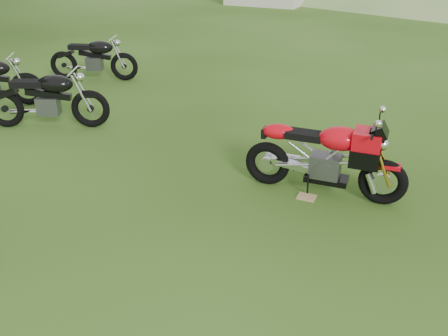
% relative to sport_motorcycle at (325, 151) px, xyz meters
% --- Properties ---
extents(ground, '(120.00, 120.00, 0.00)m').
position_rel_sport_motorcycle_xyz_m(ground, '(-1.30, -1.39, -0.62)').
color(ground, '#26440E').
rests_on(ground, ground).
extents(sport_motorcycle, '(2.12, 0.91, 1.24)m').
position_rel_sport_motorcycle_xyz_m(sport_motorcycle, '(0.00, 0.00, 0.00)').
color(sport_motorcycle, red).
rests_on(sport_motorcycle, ground).
extents(plywood_board, '(0.28, 0.24, 0.02)m').
position_rel_sport_motorcycle_xyz_m(plywood_board, '(-0.19, -0.17, -0.61)').
color(plywood_board, tan).
rests_on(plywood_board, ground).
extents(vintage_moto_b, '(2.18, 0.85, 1.12)m').
position_rel_sport_motorcycle_xyz_m(vintage_moto_b, '(-4.80, 1.63, -0.06)').
color(vintage_moto_b, black).
rests_on(vintage_moto_b, ground).
extents(vintage_moto_d, '(2.04, 0.62, 1.06)m').
position_rel_sport_motorcycle_xyz_m(vintage_moto_d, '(-5.23, 4.65, -0.09)').
color(vintage_moto_d, black).
rests_on(vintage_moto_d, ground).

